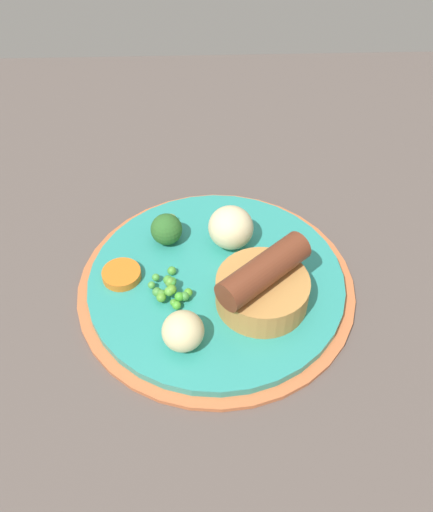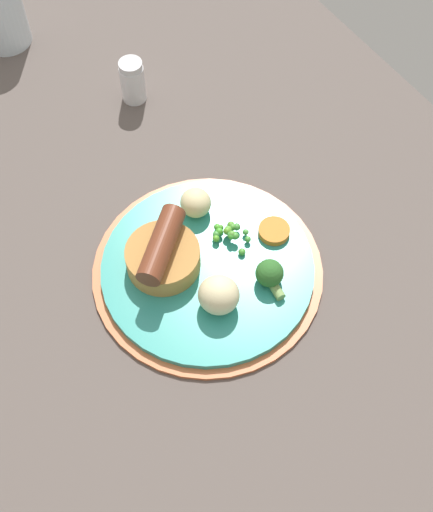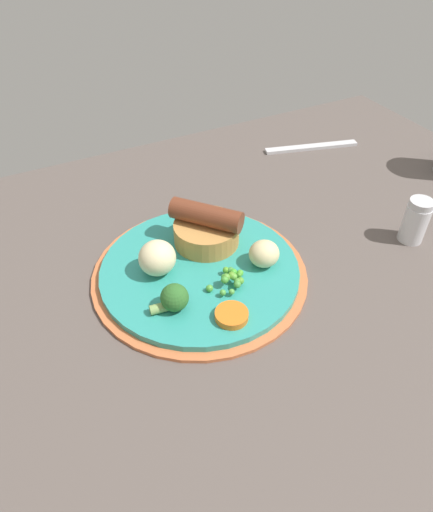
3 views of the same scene
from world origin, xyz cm
name	(u,v)px [view 1 (image 1 of 3)]	position (x,y,z in cm)	size (l,w,h in cm)	color
dining_table	(196,337)	(0.00, 0.00, 1.50)	(110.00, 80.00, 3.00)	#564C47
dinner_plate	(216,284)	(5.08, -2.15, 3.57)	(28.32, 28.32, 1.40)	#CC6B3D
sausage_pudding	(263,286)	(1.93, -6.47, 6.74)	(8.99, 9.38, 6.03)	#BC8442
pea_pile	(170,289)	(3.02, 2.43, 5.36)	(5.52, 4.44, 1.87)	green
broccoli_floret_near	(167,229)	(10.85, 2.93, 6.01)	(4.78, 3.38, 3.38)	#2D6628
potato_chunk_0	(231,228)	(10.13, -3.86, 6.69)	(4.73, 4.85, 4.57)	beige
potato_chunk_1	(183,331)	(-2.66, 1.09, 6.17)	(3.99, 3.87, 3.54)	beige
carrot_slice_0	(122,274)	(5.54, 7.43, 4.85)	(3.94, 3.94, 0.90)	orange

